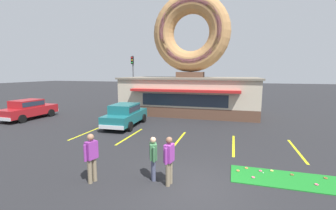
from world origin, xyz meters
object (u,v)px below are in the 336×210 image
car_red (28,109)px  pedestrian_leather_jacket_man (91,156)px  trash_bin (120,110)px  car_teal (125,114)px  traffic_light_pole (133,73)px  golf_ball (263,173)px  pedestrian_blue_sweater_man (153,156)px  pedestrian_hooded_kid (169,158)px

car_red → pedestrian_leather_jacket_man: 14.00m
car_red → trash_bin: 7.41m
car_teal → traffic_light_pole: size_ratio=0.80×
golf_ball → pedestrian_leather_jacket_man: pedestrian_leather_jacket_man is taller
car_red → pedestrian_blue_sweater_man: car_red is taller
pedestrian_hooded_kid → car_teal: bearing=126.1°
pedestrian_hooded_kid → trash_bin: 13.27m
pedestrian_leather_jacket_man → trash_bin: (-5.02, 11.41, -0.47)m
pedestrian_leather_jacket_man → car_red: bearing=145.5°
car_teal → pedestrian_leather_jacket_man: size_ratio=2.67×
pedestrian_blue_sweater_man → car_red: bearing=152.1°
pedestrian_hooded_kid → pedestrian_leather_jacket_man: size_ratio=0.97×
golf_ball → traffic_light_pole: size_ratio=0.01×
golf_ball → car_teal: car_teal is taller
pedestrian_blue_sweater_man → pedestrian_leather_jacket_man: pedestrian_leather_jacket_man is taller
pedestrian_leather_jacket_man → traffic_light_pole: (-7.00, 18.53, 2.74)m
car_red → pedestrian_hooded_kid: size_ratio=2.74×
trash_bin → traffic_light_pole: traffic_light_pole is taller
car_teal → pedestrian_leather_jacket_man: pedestrian_leather_jacket_man is taller
golf_ball → traffic_light_pole: (-12.83, 16.18, 3.66)m
traffic_light_pole → car_teal: bearing=-68.1°
pedestrian_hooded_kid → traffic_light_pole: bearing=118.2°
pedestrian_leather_jacket_man → trash_bin: bearing=113.7°
golf_ball → trash_bin: 14.14m
car_teal → pedestrian_blue_sweater_man: (4.71, -7.13, -0.01)m
car_red → traffic_light_pole: (4.54, 10.61, 2.84)m
car_red → pedestrian_hooded_kid: 15.96m
golf_ball → car_teal: (-8.55, 5.56, 0.82)m
pedestrian_leather_jacket_man → traffic_light_pole: traffic_light_pole is taller
pedestrian_leather_jacket_man → traffic_light_pole: bearing=110.7°
trash_bin → pedestrian_blue_sweater_man: bearing=-56.7°
pedestrian_blue_sweater_man → pedestrian_hooded_kid: pedestrian_hooded_kid is taller
golf_ball → pedestrian_blue_sweater_man: size_ratio=0.03×
car_teal → pedestrian_hooded_kid: (5.35, -7.33, 0.06)m
car_teal → pedestrian_hooded_kid: 9.08m
car_teal → car_red: bearing=179.9°
pedestrian_hooded_kid → traffic_light_pole: 20.56m
pedestrian_blue_sweater_man → pedestrian_hooded_kid: bearing=-17.5°
car_red → traffic_light_pole: traffic_light_pole is taller
pedestrian_leather_jacket_man → trash_bin: 12.47m
car_red → pedestrian_hooded_kid: (14.17, -7.35, 0.06)m
car_teal → traffic_light_pole: traffic_light_pole is taller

